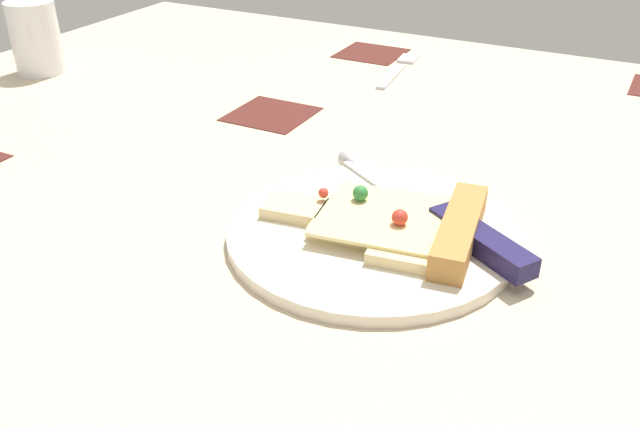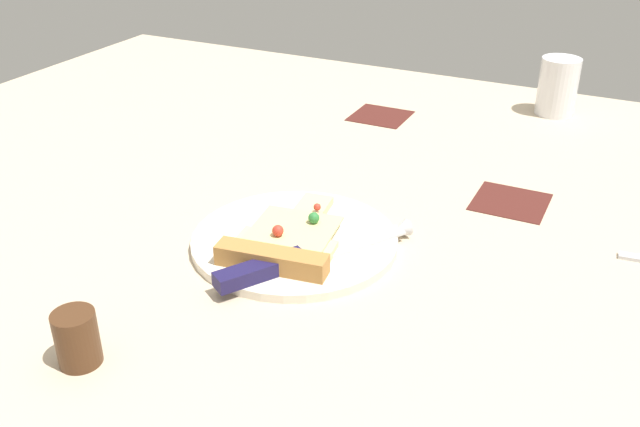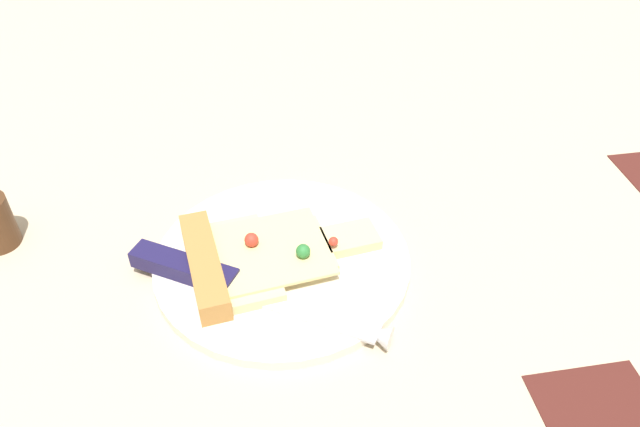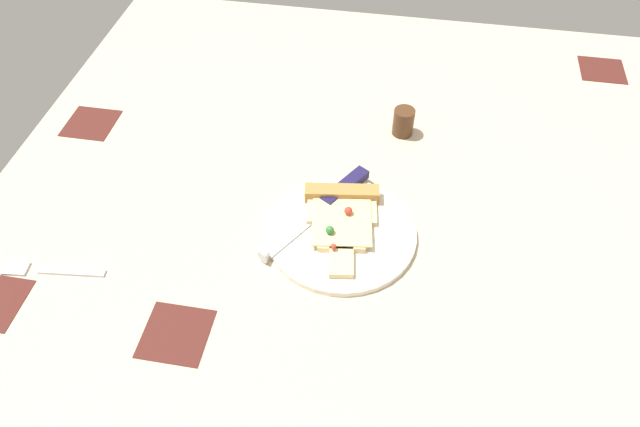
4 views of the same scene
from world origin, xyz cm
name	(u,v)px [view 4 (image 4 of 4)]	position (x,y,z in cm)	size (l,w,h in cm)	color
ground_plane	(394,252)	(0.00, -0.03, -1.50)	(136.87, 136.87, 3.00)	#C6B293
plate	(341,233)	(-0.75, -8.55, 0.50)	(23.34, 23.34, 1.00)	silver
pizza_slice	(342,215)	(-3.33, -8.93, 1.80)	(18.32, 12.41, 2.59)	beige
knife	(326,203)	(-5.59, -11.73, 1.61)	(21.48, 14.47, 2.45)	silver
pepper_shaker	(403,122)	(-27.02, -1.20, 2.57)	(3.80, 3.80, 5.14)	#4C2D19
fork	(48,269)	(13.61, -50.31, 0.40)	(3.40, 15.40, 0.80)	silver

